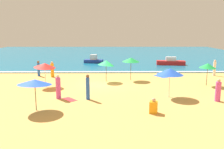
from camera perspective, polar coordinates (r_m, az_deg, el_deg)
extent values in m
plane|color=#E0A856|center=(22.80, -2.63, -2.33)|extent=(60.00, 60.00, 0.00)
cube|color=#146B93|center=(50.47, -1.41, 4.86)|extent=(60.00, 44.00, 0.10)
cube|color=white|center=(28.96, -2.16, 0.66)|extent=(57.00, 0.70, 0.01)
cylinder|color=silver|center=(22.42, -15.66, -0.18)|extent=(0.05, 0.05, 2.11)
cone|color=red|center=(22.27, -15.78, 2.11)|extent=(2.70, 2.69, 0.60)
cylinder|color=#4C3823|center=(23.77, -1.41, 0.77)|extent=(0.05, 0.05, 2.09)
cone|color=green|center=(23.64, -1.42, 2.79)|extent=(2.31, 2.30, 0.69)
cylinder|color=#4C3823|center=(24.56, 4.52, 1.29)|extent=(0.05, 0.05, 2.27)
cone|color=green|center=(24.42, 4.56, 3.55)|extent=(2.17, 2.18, 0.48)
cylinder|color=#4C3823|center=(23.77, 21.77, -0.04)|extent=(0.05, 0.05, 2.04)
cone|color=green|center=(23.64, 21.91, 1.97)|extent=(1.90, 1.89, 0.50)
cylinder|color=silver|center=(18.78, 13.57, -2.02)|extent=(0.05, 0.05, 2.18)
cone|color=blue|center=(18.61, 13.69, 0.69)|extent=(2.46, 2.46, 0.50)
cylinder|color=#4C3823|center=(16.05, -17.82, -4.76)|extent=(0.05, 0.05, 1.98)
cone|color=blue|center=(15.85, -18.00, -1.71)|extent=(2.86, 2.87, 0.49)
cylinder|color=orange|center=(26.92, -14.07, 0.99)|extent=(0.40, 0.40, 1.50)
sphere|color=beige|center=(26.80, -14.15, 2.80)|extent=(0.25, 0.25, 0.25)
cylinder|color=blue|center=(27.90, -17.14, 1.14)|extent=(0.35, 0.35, 1.48)
sphere|color=brown|center=(27.78, -17.24, 2.90)|extent=(0.27, 0.27, 0.27)
cylinder|color=white|center=(29.30, 23.28, 1.28)|extent=(0.42, 0.42, 1.58)
sphere|color=beige|center=(29.18, 23.40, 3.01)|extent=(0.24, 0.24, 0.24)
cylinder|color=#D84CA5|center=(18.89, 24.01, -3.76)|extent=(0.54, 0.54, 1.43)
sphere|color=#DBA884|center=(18.71, 24.20, -1.32)|extent=(0.24, 0.24, 0.24)
cylinder|color=blue|center=(17.79, -5.81, -3.36)|extent=(0.37, 0.37, 1.65)
sphere|color=brown|center=(17.58, -5.86, -0.38)|extent=(0.25, 0.25, 0.25)
cylinder|color=#D84CA5|center=(18.35, -12.72, -3.20)|extent=(0.50, 0.50, 1.61)
sphere|color=beige|center=(18.16, -12.84, -0.41)|extent=(0.24, 0.24, 0.24)
cube|color=orange|center=(15.17, 9.87, -7.74)|extent=(0.58, 0.58, 0.74)
sphere|color=#DBA884|center=(15.03, 9.93, -5.99)|extent=(0.25, 0.25, 0.25)
cube|color=blue|center=(27.13, 11.56, -0.43)|extent=(1.57, 1.91, 0.01)
cube|color=red|center=(18.12, -10.13, -5.89)|extent=(1.28, 1.35, 0.01)
cube|color=red|center=(35.80, 13.85, 2.75)|extent=(4.13, 1.68, 0.59)
cube|color=silver|center=(35.73, 13.89, 3.67)|extent=(1.48, 0.89, 0.58)
cube|color=navy|center=(36.99, -4.42, 3.20)|extent=(2.98, 1.80, 0.50)
cube|color=silver|center=(36.92, -4.43, 4.18)|extent=(1.10, 0.96, 0.78)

